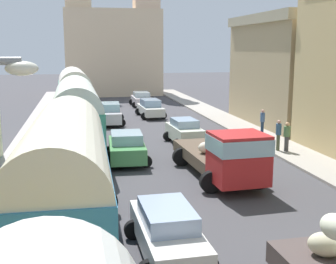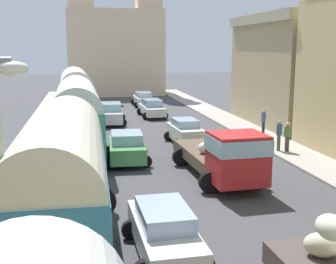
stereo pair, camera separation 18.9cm
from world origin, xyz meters
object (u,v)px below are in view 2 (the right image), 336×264
at_px(car_4, 127,147).
at_px(car_2, 143,99).
at_px(car_0, 185,131).
at_px(pedestrian_0, 287,136).
at_px(car_1, 152,108).
at_px(car_5, 111,113).
at_px(parked_bus_2, 77,115).
at_px(cargo_truck_1, 224,155).
at_px(pedestrian_3, 264,121).
at_px(car_3, 164,231).
at_px(pedestrian_2, 279,134).
at_px(parked_bus_1, 62,177).
at_px(parked_bus_3, 76,93).

bearing_deg(car_4, car_2, 79.93).
relative_size(car_0, pedestrian_0, 2.11).
xyz_separation_m(car_1, car_5, (-3.67, -2.85, 0.06)).
distance_m(parked_bus_2, car_2, 21.13).
height_order(cargo_truck_1, pedestrian_3, cargo_truck_1).
bearing_deg(car_4, car_3, -90.08).
bearing_deg(parked_bus_2, car_1, 64.97).
bearing_deg(car_2, pedestrian_2, -77.57).
relative_size(car_0, pedestrian_3, 2.06).
bearing_deg(car_1, car_3, -98.18).
distance_m(car_3, pedestrian_0, 13.93).
height_order(parked_bus_1, car_4, parked_bus_1).
bearing_deg(car_1, car_0, -88.39).
bearing_deg(car_3, car_4, 89.92).
height_order(car_2, car_4, car_4).
height_order(parked_bus_2, pedestrian_0, parked_bus_2).
height_order(car_2, pedestrian_3, pedestrian_3).
bearing_deg(car_5, car_0, -64.05).
xyz_separation_m(car_4, pedestrian_3, (9.54, 4.82, 0.28)).
bearing_deg(cargo_truck_1, parked_bus_2, 136.43).
height_order(cargo_truck_1, car_4, cargo_truck_1).
bearing_deg(parked_bus_2, cargo_truck_1, -43.57).
bearing_deg(car_4, pedestrian_3, 26.81).
height_order(car_0, car_5, car_5).
xyz_separation_m(parked_bus_1, pedestrian_2, (11.34, 10.24, -1.18)).
bearing_deg(car_0, car_3, -105.46).
relative_size(car_5, pedestrian_3, 2.44).
height_order(parked_bus_2, car_4, parked_bus_2).
bearing_deg(car_1, car_4, -103.90).
distance_m(car_0, pedestrian_0, 6.13).
distance_m(car_0, car_1, 11.03).
xyz_separation_m(cargo_truck_1, car_3, (-3.83, -6.26, -0.51)).
bearing_deg(car_5, parked_bus_3, 156.22).
xyz_separation_m(car_2, car_4, (-3.85, -21.68, 0.05)).
distance_m(cargo_truck_1, car_2, 26.09).
xyz_separation_m(parked_bus_1, car_4, (2.78, 9.90, -1.49)).
distance_m(parked_bus_3, car_1, 6.70).
distance_m(parked_bus_3, pedestrian_2, 16.91).
xyz_separation_m(car_2, pedestrian_3, (5.69, -16.86, 0.33)).
relative_size(parked_bus_2, car_0, 2.44).
relative_size(car_0, pedestrian_2, 2.01).
height_order(parked_bus_2, car_3, parked_bus_2).
bearing_deg(parked_bus_3, cargo_truck_1, -69.49).
distance_m(car_1, pedestrian_0, 15.52).
height_order(parked_bus_1, car_2, parked_bus_1).
bearing_deg(car_4, car_5, 90.26).
distance_m(cargo_truck_1, pedestrian_0, 6.76).
xyz_separation_m(parked_bus_1, car_1, (6.40, 24.52, -1.51)).
relative_size(car_1, pedestrian_2, 2.36).
xyz_separation_m(car_3, car_5, (-0.04, 22.43, 0.07)).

